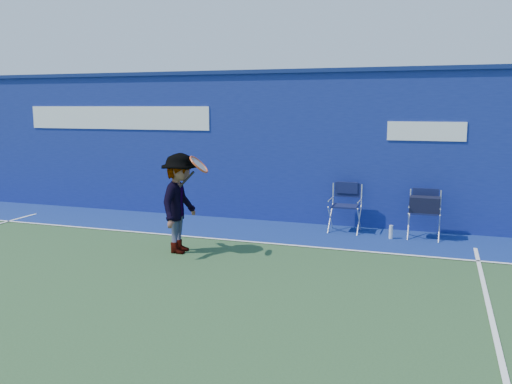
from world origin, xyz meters
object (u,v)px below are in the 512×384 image
(water_bottle, at_px, (391,232))
(tennis_player, at_px, (180,203))
(directors_chair_right, at_px, (424,219))
(directors_chair_left, at_px, (345,216))

(water_bottle, relative_size, tennis_player, 0.16)
(water_bottle, height_order, tennis_player, tennis_player)
(directors_chair_right, bearing_deg, directors_chair_left, 176.59)
(directors_chair_left, height_order, tennis_player, tennis_player)
(directors_chair_right, bearing_deg, water_bottle, -157.62)
(directors_chair_right, height_order, water_bottle, directors_chair_right)
(directors_chair_left, height_order, water_bottle, directors_chair_left)
(directors_chair_right, height_order, tennis_player, tennis_player)
(directors_chair_right, distance_m, water_bottle, 0.65)
(directors_chair_right, bearing_deg, tennis_player, -149.16)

